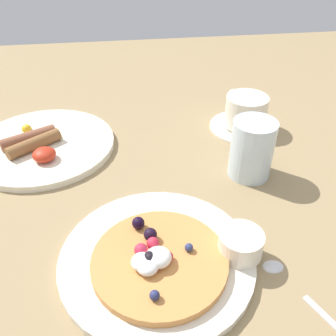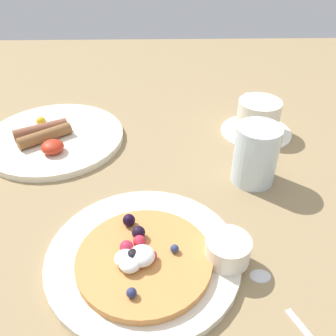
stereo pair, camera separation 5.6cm
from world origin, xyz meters
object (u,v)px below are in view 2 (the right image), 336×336
coffee_saucer (256,131)px  breakfast_plate (54,138)px  teaspoon (282,302)px  pancake_plate (144,257)px  syrup_ramekin (228,249)px  water_glass (256,156)px  coffee_cup (258,115)px

coffee_saucer → breakfast_plate: bearing=-176.8°
breakfast_plate → teaspoon: bearing=-46.5°
pancake_plate → syrup_ramekin: syrup_ramekin is taller
coffee_saucer → water_glass: size_ratio=1.40×
pancake_plate → coffee_cup: bearing=56.1°
syrup_ramekin → breakfast_plate: (-0.30, 0.32, -0.02)m
breakfast_plate → coffee_saucer: bearing=3.2°
breakfast_plate → water_glass: size_ratio=2.65×
pancake_plate → coffee_saucer: 0.40m
syrup_ramekin → pancake_plate: bearing=175.1°
pancake_plate → breakfast_plate: size_ratio=0.95×
syrup_ramekin → coffee_cup: coffee_cup is taller
pancake_plate → breakfast_plate: same height
pancake_plate → teaspoon: 0.18m
coffee_saucer → teaspoon: bearing=-97.6°
pancake_plate → teaspoon: bearing=-22.5°
pancake_plate → breakfast_plate: (-0.19, 0.31, 0.00)m
water_glass → syrup_ramekin: bearing=-112.0°
breakfast_plate → coffee_cup: (0.41, 0.02, 0.03)m
syrup_ramekin → coffee_saucer: bearing=71.6°
coffee_cup → teaspoon: (-0.05, -0.40, -0.04)m
breakfast_plate → coffee_saucer: size_ratio=1.90×
syrup_ramekin → coffee_saucer: syrup_ramekin is taller
pancake_plate → teaspoon: (0.17, -0.07, -0.00)m
pancake_plate → water_glass: (0.18, 0.17, 0.05)m
coffee_saucer → pancake_plate: bearing=-124.1°
syrup_ramekin → water_glass: water_glass is taller
pancake_plate → water_glass: 0.25m
pancake_plate → breakfast_plate: bearing=121.5°
teaspoon → water_glass: (0.01, 0.24, 0.05)m
teaspoon → water_glass: size_ratio=1.55×
breakfast_plate → coffee_saucer: (0.41, 0.02, -0.00)m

